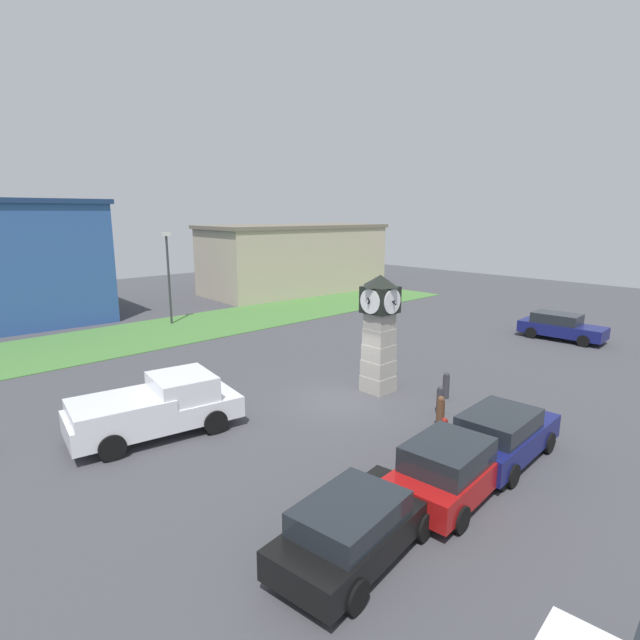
# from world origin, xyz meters

# --- Properties ---
(ground_plane) EXTENTS (83.34, 83.34, 0.00)m
(ground_plane) POSITION_xyz_m (0.00, 0.00, 0.00)
(ground_plane) COLOR #424247
(clock_tower) EXTENTS (1.56, 1.54, 4.74)m
(clock_tower) POSITION_xyz_m (1.96, -0.31, 2.52)
(clock_tower) COLOR #A19C92
(clock_tower) RESTS_ON ground_plane
(bollard_near_tower) EXTENTS (0.21, 0.21, 0.93)m
(bollard_near_tower) POSITION_xyz_m (-0.35, -4.90, 0.47)
(bollard_near_tower) COLOR maroon
(bollard_near_tower) RESTS_ON ground_plane
(bollard_mid_row) EXTENTS (0.27, 0.27, 1.14)m
(bollard_mid_row) POSITION_xyz_m (0.70, -4.08, 0.58)
(bollard_mid_row) COLOR brown
(bollard_mid_row) RESTS_ON ground_plane
(bollard_far_row) EXTENTS (0.25, 0.25, 1.03)m
(bollard_far_row) POSITION_xyz_m (1.76, -3.37, 0.52)
(bollard_far_row) COLOR #333338
(bollard_far_row) RESTS_ON ground_plane
(bollard_end_row) EXTENTS (0.26, 0.26, 1.06)m
(bollard_end_row) POSITION_xyz_m (3.24, -2.67, 0.53)
(bollard_end_row) COLOR #333338
(bollard_end_row) RESTS_ON ground_plane
(car_navy_sedan) EXTENTS (4.40, 2.32, 1.40)m
(car_navy_sedan) POSITION_xyz_m (-6.09, -6.50, 0.72)
(car_navy_sedan) COLOR black
(car_navy_sedan) RESTS_ON ground_plane
(car_near_tower) EXTENTS (4.00, 2.16, 1.58)m
(car_near_tower) POSITION_xyz_m (-2.72, -6.61, 0.80)
(car_near_tower) COLOR #A51111
(car_near_tower) RESTS_ON ground_plane
(car_by_building) EXTENTS (4.35, 2.10, 1.53)m
(car_by_building) POSITION_xyz_m (0.13, -6.52, 0.78)
(car_by_building) COLOR navy
(car_by_building) RESTS_ON ground_plane
(car_silver_hatch) EXTENTS (2.02, 4.58, 1.49)m
(car_silver_hatch) POSITION_xyz_m (15.97, -1.99, 0.76)
(car_silver_hatch) COLOR navy
(car_silver_hatch) RESTS_ON ground_plane
(pickup_truck) EXTENTS (5.61, 2.99, 1.85)m
(pickup_truck) POSITION_xyz_m (-6.39, 2.03, 0.93)
(pickup_truck) COLOR silver
(pickup_truck) RESTS_ON ground_plane
(street_lamp_near_road) EXTENTS (0.50, 0.24, 5.90)m
(street_lamp_near_road) POSITION_xyz_m (1.76, 16.98, 3.44)
(street_lamp_near_road) COLOR #333338
(street_lamp_near_road) RESTS_ON ground_plane
(storefront_low_left) EXTENTS (16.97, 8.94, 6.04)m
(storefront_low_left) POSITION_xyz_m (16.49, 21.99, 3.03)
(storefront_low_left) COLOR #B7A88E
(storefront_low_left) RESTS_ON ground_plane
(grass_verge_far) EXTENTS (50.00, 7.36, 0.04)m
(grass_verge_far) POSITION_xyz_m (-0.52, 15.28, 0.02)
(grass_verge_far) COLOR #477A38
(grass_verge_far) RESTS_ON ground_plane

